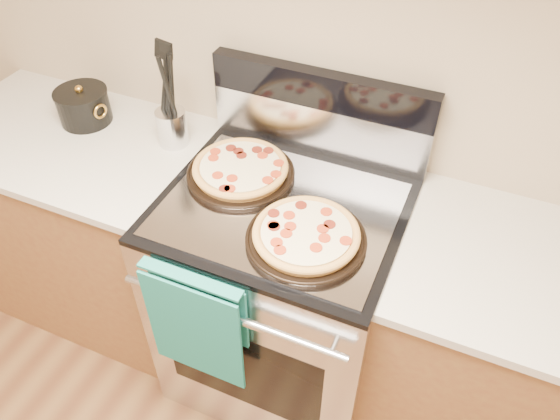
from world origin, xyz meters
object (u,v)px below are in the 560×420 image
at_px(pepperoni_pizza_front, 306,236).
at_px(utensil_crock, 172,127).
at_px(pepperoni_pizza_back, 241,170).
at_px(saucepan, 84,107).
at_px(range_body, 283,297).

distance_m(pepperoni_pizza_front, utensil_crock, 0.68).
height_order(pepperoni_pizza_back, saucepan, saucepan).
relative_size(pepperoni_pizza_back, utensil_crock, 2.67).
xyz_separation_m(pepperoni_pizza_back, utensil_crock, (-0.31, 0.09, 0.03)).
relative_size(range_body, saucepan, 4.76).
height_order(range_body, utensil_crock, utensil_crock).
bearing_deg(saucepan, pepperoni_pizza_back, -6.59).
height_order(pepperoni_pizza_front, utensil_crock, utensil_crock).
distance_m(range_body, pepperoni_pizza_front, 0.53).
bearing_deg(pepperoni_pizza_front, pepperoni_pizza_back, 147.73).
height_order(range_body, pepperoni_pizza_back, pepperoni_pizza_back).
xyz_separation_m(pepperoni_pizza_back, pepperoni_pizza_front, (0.31, -0.19, -0.00)).
bearing_deg(utensil_crock, saucepan, -178.65).
bearing_deg(range_body, saucepan, 170.60).
relative_size(range_body, pepperoni_pizza_front, 2.59).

